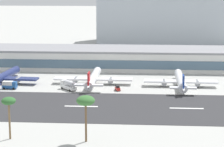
% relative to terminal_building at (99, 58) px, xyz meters
% --- Properties ---
extents(ground_plane, '(1400.00, 1400.00, 0.00)m').
position_rel_terminal_building_xyz_m(ground_plane, '(0.53, -71.53, -5.21)').
color(ground_plane, '#A8A8A3').
extents(runway_strip, '(800.00, 40.29, 0.08)m').
position_rel_terminal_building_xyz_m(runway_strip, '(0.53, -76.55, -5.17)').
color(runway_strip, '#2D2D30').
rests_on(runway_strip, ground_plane).
extents(runway_centreline_dash_4, '(12.00, 1.20, 0.01)m').
position_rel_terminal_building_xyz_m(runway_centreline_dash_4, '(1.11, -76.55, -5.12)').
color(runway_centreline_dash_4, white).
rests_on(runway_centreline_dash_4, runway_strip).
extents(runway_centreline_dash_5, '(12.00, 1.20, 0.01)m').
position_rel_terminal_building_xyz_m(runway_centreline_dash_5, '(38.67, -76.55, -5.12)').
color(runway_centreline_dash_5, white).
rests_on(runway_centreline_dash_5, runway_strip).
extents(terminal_building, '(143.95, 28.70, 10.40)m').
position_rel_terminal_building_xyz_m(terminal_building, '(0.00, 0.00, 0.00)').
color(terminal_building, silver).
rests_on(terminal_building, ground_plane).
extents(distant_hotel_block, '(97.97, 39.09, 45.07)m').
position_rel_terminal_building_xyz_m(distant_hotel_block, '(38.61, 104.55, 17.33)').
color(distant_hotel_block, '#A8B2BC').
rests_on(distant_hotel_block, ground_plane).
extents(airliner_gold_tail_gate_0, '(32.96, 40.31, 8.41)m').
position_rel_terminal_building_xyz_m(airliner_gold_tail_gate_0, '(-39.13, -41.82, -2.52)').
color(airliner_gold_tail_gate_0, navy).
rests_on(airliner_gold_tail_gate_0, ground_plane).
extents(airliner_red_tail_gate_1, '(34.36, 39.06, 8.15)m').
position_rel_terminal_building_xyz_m(airliner_red_tail_gate_1, '(1.29, -40.27, -2.61)').
color(airliner_red_tail_gate_1, white).
rests_on(airliner_red_tail_gate_1, ground_plane).
extents(airliner_navy_tail_gate_2, '(31.26, 38.84, 8.11)m').
position_rel_terminal_building_xyz_m(airliner_navy_tail_gate_2, '(39.03, -42.67, -2.62)').
color(airliner_navy_tail_gate_2, white).
rests_on(airliner_navy_tail_gate_2, ground_plane).
extents(service_box_truck_0, '(6.16, 3.06, 3.25)m').
position_rel_terminal_building_xyz_m(service_box_truck_0, '(-32.52, -51.20, -3.42)').
color(service_box_truck_0, '#23569E').
rests_on(service_box_truck_0, ground_plane).
extents(service_fuel_truck_1, '(7.69, 8.00, 3.95)m').
position_rel_terminal_building_xyz_m(service_fuel_truck_1, '(-7.76, -51.06, -3.18)').
color(service_fuel_truck_1, white).
rests_on(service_fuel_truck_1, ground_plane).
extents(service_baggage_tug_2, '(2.62, 3.53, 2.20)m').
position_rel_terminal_building_xyz_m(service_baggage_tug_2, '(12.69, -51.11, -4.16)').
color(service_baggage_tug_2, '#B2231E').
rests_on(service_baggage_tug_2, ground_plane).
extents(palm_tree_2, '(5.14, 5.14, 13.27)m').
position_rel_terminal_building_xyz_m(palm_tree_2, '(7.53, -113.11, 6.33)').
color(palm_tree_2, brown).
rests_on(palm_tree_2, ground_plane).
extents(palm_tree_3, '(4.01, 4.01, 12.25)m').
position_rel_terminal_building_xyz_m(palm_tree_3, '(-14.35, -112.37, 5.45)').
color(palm_tree_3, brown).
rests_on(palm_tree_3, ground_plane).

